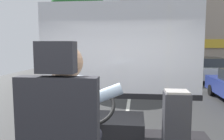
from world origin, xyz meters
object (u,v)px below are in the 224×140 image
Objects in this scene: bus_driver at (70,122)px; parked_car_black at (189,62)px; fare_box at (176,134)px; steering_console at (100,131)px; parked_car_silver at (209,69)px.

bus_driver is 17.73m from parked_car_black.
steering_console is at bearing 148.90° from fare_box.
bus_driver is 13.27m from parked_car_silver.
fare_box reaches higher than steering_console.
parked_car_black is at bearing 91.38° from parked_car_silver.
bus_driver is 0.20× the size of parked_car_black.
steering_console is at bearing -106.16° from parked_car_black.
bus_driver is at bearing -105.07° from parked_car_black.
bus_driver is at bearing -139.59° from fare_box.
bus_driver reaches higher than fare_box.
parked_car_black is (-0.11, 4.73, 0.04)m from parked_car_silver.
bus_driver is 0.77× the size of steering_console.
steering_console is 12.12m from parked_car_silver.
parked_car_silver is 4.73m from parked_car_black.
parked_car_black reaches higher than parked_car_silver.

